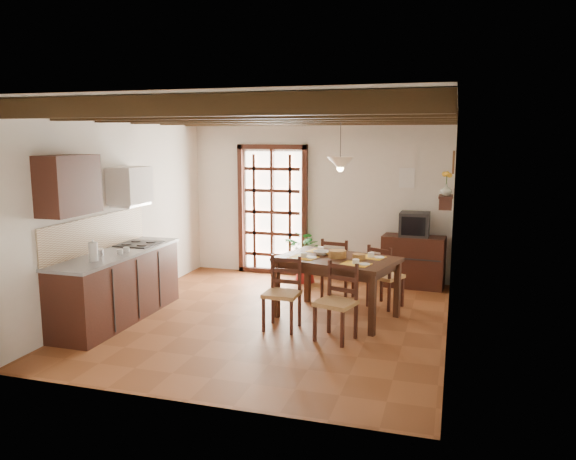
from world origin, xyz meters
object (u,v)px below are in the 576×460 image
at_px(chair_far_left, 337,280).
at_px(chair_far_right, 385,287).
at_px(sideboard, 413,261).
at_px(kitchen_counter, 118,285).
at_px(chair_near_left, 282,307).
at_px(dining_table, 337,265).
at_px(potted_plant, 305,249).
at_px(pendant_lamp, 340,162).
at_px(chair_near_right, 336,316).
at_px(crt_tv, 414,224).

xyz_separation_m(chair_far_left, chair_far_right, (0.73, -0.19, -0.01)).
xyz_separation_m(chair_far_right, sideboard, (0.30, 1.24, 0.13)).
bearing_deg(kitchen_counter, chair_near_left, 7.32).
distance_m(dining_table, chair_far_right, 0.96).
relative_size(potted_plant, pendant_lamp, 2.18).
xyz_separation_m(kitchen_counter, chair_far_left, (2.59, 1.78, -0.18)).
height_order(kitchen_counter, chair_far_right, kitchen_counter).
xyz_separation_m(chair_near_left, pendant_lamp, (0.57, 0.75, 1.79)).
distance_m(chair_near_right, crt_tv, 2.91).
height_order(chair_far_left, potted_plant, potted_plant).
relative_size(dining_table, chair_near_left, 1.86).
bearing_deg(sideboard, dining_table, -110.50).
bearing_deg(pendant_lamp, chair_far_left, 102.63).
xyz_separation_m(kitchen_counter, crt_tv, (3.62, 2.82, 0.55)).
xyz_separation_m(dining_table, chair_near_left, (-0.57, -0.65, -0.43)).
distance_m(kitchen_counter, crt_tv, 4.62).
xyz_separation_m(chair_near_left, chair_far_right, (1.13, 1.31, -0.00)).
relative_size(chair_near_left, chair_far_left, 0.99).
xyz_separation_m(chair_near_right, chair_far_right, (0.39, 1.50, -0.01)).
bearing_deg(chair_far_left, kitchen_counter, 42.14).
relative_size(dining_table, potted_plant, 0.93).
xyz_separation_m(dining_table, pendant_lamp, (0.00, 0.10, 1.36)).
bearing_deg(chair_near_right, chair_far_left, 117.66).
bearing_deg(kitchen_counter, crt_tv, 37.90).
height_order(dining_table, sideboard, sideboard).
height_order(dining_table, crt_tv, crt_tv).
bearing_deg(crt_tv, chair_far_left, -133.65).
bearing_deg(crt_tv, sideboard, 91.07).
bearing_deg(chair_near_left, crt_tv, 61.93).
height_order(crt_tv, pendant_lamp, pendant_lamp).
xyz_separation_m(dining_table, chair_far_left, (-0.17, 0.85, -0.42)).
distance_m(kitchen_counter, potted_plant, 3.20).
xyz_separation_m(chair_near_left, crt_tv, (1.43, 2.54, 0.74)).
bearing_deg(kitchen_counter, pendant_lamp, 20.55).
bearing_deg(dining_table, chair_near_right, -63.95).
bearing_deg(chair_near_left, potted_plant, 99.25).
height_order(potted_plant, pendant_lamp, pendant_lamp).
relative_size(kitchen_counter, chair_far_left, 2.41).
distance_m(kitchen_counter, chair_far_right, 3.69).
bearing_deg(chair_far_right, kitchen_counter, 52.98).
relative_size(chair_far_left, crt_tv, 2.01).
height_order(chair_far_right, pendant_lamp, pendant_lamp).
height_order(kitchen_counter, potted_plant, potted_plant).
height_order(kitchen_counter, crt_tv, kitchen_counter).
height_order(chair_near_right, sideboard, chair_near_right).
relative_size(chair_near_right, sideboard, 0.94).
bearing_deg(kitchen_counter, dining_table, 18.71).
distance_m(dining_table, potted_plant, 1.89).
xyz_separation_m(chair_far_left, sideboard, (1.03, 1.04, 0.13)).
height_order(chair_far_left, chair_far_right, chair_far_left).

